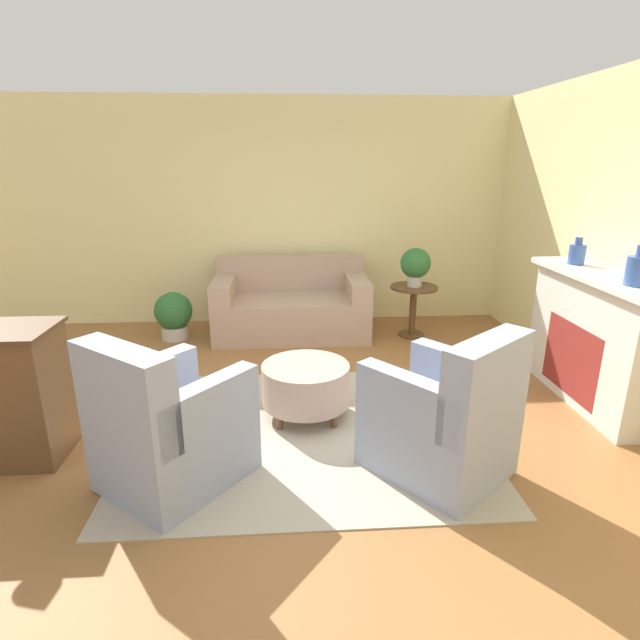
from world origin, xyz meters
TOP-DOWN VIEW (x-y plane):
  - ground_plane at (0.00, 0.00)m, footprint 16.00×16.00m
  - wall_back at (0.00, 3.04)m, footprint 9.96×0.12m
  - rug at (0.00, 0.00)m, footprint 2.66×2.24m
  - couch at (-0.08, 2.40)m, footprint 1.83×0.97m
  - armchair_left at (-0.91, -0.59)m, footprint 1.09×1.11m
  - armchair_right at (0.91, -0.59)m, footprint 1.09×1.11m
  - ottoman_table at (0.01, 0.27)m, footprint 0.72×0.72m
  - side_table at (1.38, 2.20)m, footprint 0.56×0.56m
  - fireplace at (2.49, 0.39)m, footprint 0.44×1.58m
  - vase_mantel_near at (2.48, 0.80)m, footprint 0.14×0.14m
  - vase_mantel_far at (2.48, -0.02)m, footprint 0.18×0.18m
  - potted_plant_on_side_table at (1.38, 2.20)m, footprint 0.35×0.35m
  - potted_plant_floor at (-1.48, 2.30)m, footprint 0.44×0.44m

SIDE VIEW (x-z plane):
  - ground_plane at x=0.00m, z-range 0.00..0.00m
  - rug at x=0.00m, z-range 0.00..0.01m
  - ottoman_table at x=0.01m, z-range 0.07..0.52m
  - potted_plant_floor at x=-1.48m, z-range 0.02..0.59m
  - couch at x=-0.08m, z-range -0.12..0.79m
  - armchair_left at x=-0.91m, z-range -0.12..0.91m
  - armchair_right at x=0.91m, z-range -0.12..0.91m
  - side_table at x=1.38m, z-range 0.12..0.74m
  - fireplace at x=2.49m, z-range 0.03..1.18m
  - potted_plant_on_side_table at x=1.38m, z-range 0.66..1.11m
  - vase_mantel_near at x=2.48m, z-range 1.12..1.37m
  - vase_mantel_far at x=2.48m, z-range 1.12..1.42m
  - wall_back at x=0.00m, z-range 0.00..2.80m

